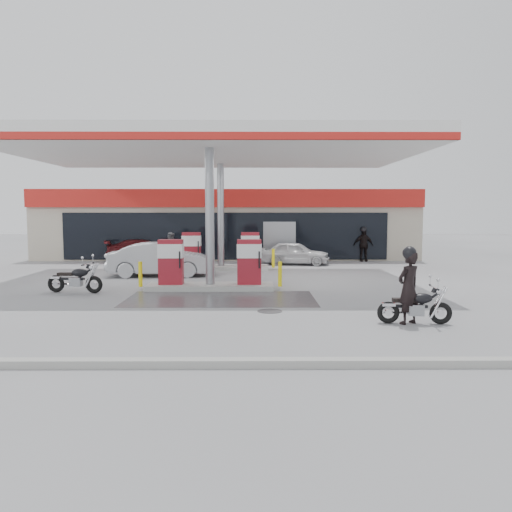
{
  "coord_description": "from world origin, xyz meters",
  "views": [
    {
      "loc": [
        1.53,
        -15.72,
        2.79
      ],
      "look_at": [
        1.64,
        1.89,
        1.2
      ],
      "focal_mm": 35.0,
      "sensor_mm": 36.0,
      "label": 1
    }
  ],
  "objects": [
    {
      "name": "kerb",
      "position": [
        0.0,
        -7.0,
        0.07
      ],
      "size": [
        28.0,
        0.25,
        0.15
      ],
      "primitive_type": "cube",
      "color": "gray",
      "rests_on": "ground"
    },
    {
      "name": "drain_cover",
      "position": [
        2.0,
        -2.0,
        0.0
      ],
      "size": [
        0.7,
        0.7,
        0.01
      ],
      "primitive_type": "cylinder",
      "color": "#38383A",
      "rests_on": "ground"
    },
    {
      "name": "wet_patch",
      "position": [
        0.5,
        0.0,
        0.0
      ],
      "size": [
        6.0,
        3.0,
        0.0
      ],
      "primitive_type": "cube",
      "color": "#4C4C4F",
      "rests_on": "ground"
    },
    {
      "name": "parked_motorcycle",
      "position": [
        -4.53,
        1.2,
        0.45
      ],
      "size": [
        1.98,
        0.76,
        1.02
      ],
      "rotation": [
        0.0,
        0.0,
        -0.14
      ],
      "color": "black",
      "rests_on": "ground"
    },
    {
      "name": "store_building",
      "position": [
        0.01,
        15.94,
        2.01
      ],
      "size": [
        22.0,
        8.22,
        4.0
      ],
      "color": "#B8B19A",
      "rests_on": "ground"
    },
    {
      "name": "pump_island_far",
      "position": [
        0.0,
        8.0,
        0.71
      ],
      "size": [
        5.14,
        1.3,
        1.78
      ],
      "color": "#9E9E99",
      "rests_on": "ground"
    },
    {
      "name": "ground",
      "position": [
        0.0,
        0.0,
        0.0
      ],
      "size": [
        90.0,
        90.0,
        0.0
      ],
      "primitive_type": "plane",
      "color": "gray",
      "rests_on": "ground"
    },
    {
      "name": "biker_walking",
      "position": [
        7.66,
        11.8,
        0.91
      ],
      "size": [
        1.07,
        0.47,
        1.81
      ],
      "primitive_type": "imported",
      "rotation": [
        0.0,
        0.0,
        -0.03
      ],
      "color": "black",
      "rests_on": "ground"
    },
    {
      "name": "pump_island_near",
      "position": [
        0.0,
        2.0,
        0.71
      ],
      "size": [
        5.14,
        1.3,
        1.78
      ],
      "color": "#9E9E99",
      "rests_on": "ground"
    },
    {
      "name": "biker_main",
      "position": [
        5.37,
        -3.57,
        0.91
      ],
      "size": [
        0.79,
        0.72,
        1.81
      ],
      "primitive_type": "imported",
      "rotation": [
        0.0,
        0.0,
        3.71
      ],
      "color": "black",
      "rests_on": "ground"
    },
    {
      "name": "main_motorcycle",
      "position": [
        5.56,
        -3.58,
        0.42
      ],
      "size": [
        1.83,
        0.7,
        0.94
      ],
      "rotation": [
        0.0,
        0.0,
        -0.09
      ],
      "color": "black",
      "rests_on": "ground"
    },
    {
      "name": "attendant",
      "position": [
        -2.54,
        9.18,
        0.87
      ],
      "size": [
        0.93,
        1.03,
        1.73
      ],
      "primitive_type": "imported",
      "rotation": [
        0.0,
        0.0,
        1.18
      ],
      "color": "#4C4C50",
      "rests_on": "ground"
    },
    {
      "name": "hatchback_silver",
      "position": [
        -2.48,
        5.6,
        0.72
      ],
      "size": [
        4.47,
        1.81,
        1.44
      ],
      "primitive_type": "imported",
      "rotation": [
        0.0,
        0.0,
        1.64
      ],
      "color": "#A5A9AD",
      "rests_on": "ground"
    },
    {
      "name": "parked_car_left",
      "position": [
        -4.5,
        12.0,
        0.62
      ],
      "size": [
        4.49,
        2.49,
        1.23
      ],
      "primitive_type": "imported",
      "rotation": [
        0.0,
        0.0,
        1.76
      ],
      "color": "#450F12",
      "rests_on": "ground"
    },
    {
      "name": "sedan_white",
      "position": [
        3.74,
        10.2,
        0.6
      ],
      "size": [
        3.73,
        1.98,
        1.21
      ],
      "primitive_type": "imported",
      "rotation": [
        0.0,
        0.0,
        1.41
      ],
      "color": "silver",
      "rests_on": "ground"
    },
    {
      "name": "canopy",
      "position": [
        0.0,
        5.0,
        5.27
      ],
      "size": [
        16.0,
        10.02,
        5.51
      ],
      "color": "silver",
      "rests_on": "ground"
    }
  ]
}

